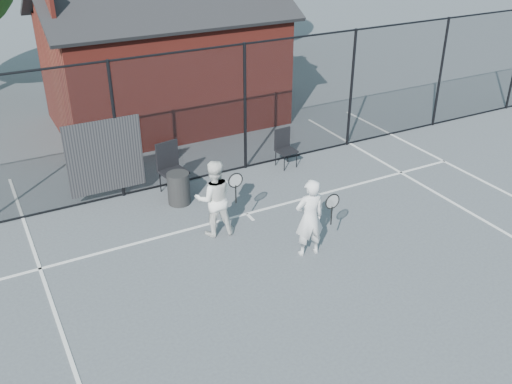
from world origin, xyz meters
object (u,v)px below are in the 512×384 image
player_front (310,218)px  chair_right (286,149)px  player_back (214,198)px  waste_bin (179,188)px  chair_left (173,170)px  clubhouse (164,65)px

player_front → chair_right: player_front is taller
player_back → chair_right: 3.41m
waste_bin → chair_left: bearing=80.5°
player_front → player_back: size_ratio=0.98×
clubhouse → chair_right: clubhouse is taller
player_front → chair_left: bearing=110.9°
player_front → chair_right: size_ratio=1.67×
chair_left → waste_bin: 0.55m
player_back → waste_bin: 1.53m
chair_right → player_front: bearing=-119.2°
player_front → chair_left: size_ratio=1.36×
chair_left → waste_bin: (-0.08, -0.50, -0.21)m
player_front → player_back: (-1.21, 1.45, 0.01)m
player_back → clubhouse: bearing=77.8°
clubhouse → chair_left: (-1.46, -4.40, -1.05)m
player_back → chair_right: player_back is taller
chair_left → waste_bin: size_ratio=1.60×
player_back → chair_right: bearing=35.3°
clubhouse → player_front: clubhouse is taller
clubhouse → player_back: bearing=-102.2°
chair_left → chair_right: (2.86, 0.00, -0.10)m
clubhouse → chair_right: 4.76m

